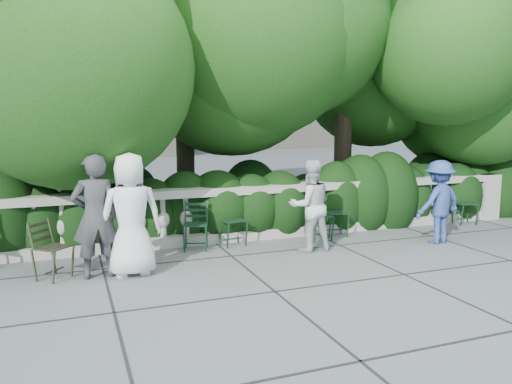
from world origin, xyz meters
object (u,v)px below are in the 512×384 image
object	(u,v)px
person_businessman	(131,215)
person_casual_man	(310,206)
chair_d	(237,247)
chair_f	(468,226)
person_woman_grey	(95,216)
chair_weathered	(63,280)
chair_c	(338,238)
person_older_blue	(439,202)
chair_e	(323,242)
chair_b	(195,252)

from	to	relation	value
person_businessman	person_casual_man	size ratio (longest dim) A/B	1.14
chair_d	chair_f	distance (m)	5.09
person_casual_man	person_woman_grey	bearing A→B (deg)	6.80
chair_weathered	chair_d	bearing A→B (deg)	-31.41
chair_c	chair_f	xyz separation A→B (m)	(3.08, -0.03, 0.00)
chair_f	chair_weathered	xyz separation A→B (m)	(-7.91, -0.82, 0.00)
person_older_blue	chair_f	bearing A→B (deg)	-157.59
chair_weathered	person_businessman	xyz separation A→B (m)	(0.94, -0.11, 0.87)
chair_e	chair_f	distance (m)	3.52
chair_b	person_businessman	xyz separation A→B (m)	(-1.13, -0.88, 0.87)
chair_f	person_woman_grey	size ratio (longest dim) A/B	0.48
chair_c	person_older_blue	distance (m)	1.91
chair_f	chair_e	bearing A→B (deg)	-168.04
chair_b	chair_c	xyz separation A→B (m)	(2.77, 0.08, 0.00)
person_casual_man	chair_weathered	bearing A→B (deg)	5.83
chair_weathered	person_older_blue	distance (m)	6.34
chair_weathered	chair_b	bearing A→B (deg)	-27.76
chair_f	person_businessman	distance (m)	7.09
chair_d	person_casual_man	bearing A→B (deg)	-39.29
chair_e	person_older_blue	distance (m)	2.17
chair_c	chair_d	distance (m)	2.01
person_casual_man	person_businessman	bearing A→B (deg)	9.00
chair_weathered	person_older_blue	xyz separation A→B (m)	(6.29, -0.12, 0.74)
chair_e	person_businessman	world-z (taller)	person_businessman
chair_d	chair_e	size ratio (longest dim) A/B	1.00
chair_e	person_businessman	bearing A→B (deg)	-169.94
person_woman_grey	chair_f	bearing A→B (deg)	-179.08
chair_e	chair_c	bearing A→B (deg)	23.02
chair_weathered	person_older_blue	world-z (taller)	person_older_blue
chair_f	chair_weathered	world-z (taller)	same
chair_e	chair_f	bearing A→B (deg)	0.49
chair_c	chair_weathered	world-z (taller)	same
chair_d	chair_f	bearing A→B (deg)	-9.89
chair_e	person_casual_man	bearing A→B (deg)	-141.59
chair_c	person_woman_grey	size ratio (longest dim) A/B	0.48
chair_b	chair_c	world-z (taller)	same
person_businessman	chair_f	bearing A→B (deg)	-172.61
chair_b	chair_weathered	size ratio (longest dim) A/B	1.00
person_businessman	person_casual_man	world-z (taller)	person_businessman
chair_weathered	person_businessman	world-z (taller)	person_businessman
chair_c	chair_e	bearing A→B (deg)	-147.81
person_older_blue	person_woman_grey	bearing A→B (deg)	-8.43
person_woman_grey	chair_b	bearing A→B (deg)	-159.04
chair_b	chair_c	size ratio (longest dim) A/B	1.00
chair_f	chair_b	bearing A→B (deg)	-170.32
chair_e	chair_weathered	bearing A→B (deg)	-173.93
chair_c	chair_weathered	xyz separation A→B (m)	(-4.83, -0.85, 0.00)
chair_d	chair_f	world-z (taller)	same
chair_e	person_woman_grey	distance (m)	4.08
chair_f	person_businessman	bearing A→B (deg)	-163.23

